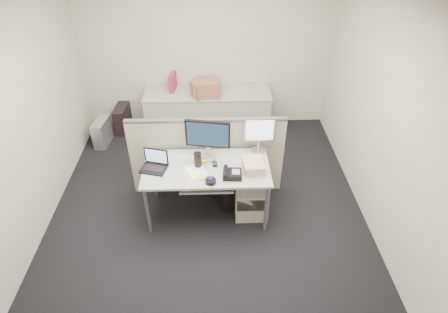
{
  "coord_description": "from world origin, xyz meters",
  "views": [
    {
      "loc": [
        0.1,
        -3.48,
        3.49
      ],
      "look_at": [
        0.21,
        0.15,
        0.77
      ],
      "focal_mm": 30.0,
      "sensor_mm": 36.0,
      "label": 1
    }
  ],
  "objects_px": {
    "laptop": "(153,162)",
    "desk_phone": "(232,174)",
    "desk": "(207,172)",
    "monitor_main": "(208,140)"
  },
  "relations": [
    {
      "from": "desk",
      "to": "laptop",
      "type": "xyz_separation_m",
      "value": [
        -0.62,
        -0.02,
        0.18
      ]
    },
    {
      "from": "monitor_main",
      "to": "desk_phone",
      "type": "height_order",
      "value": "monitor_main"
    },
    {
      "from": "monitor_main",
      "to": "desk_phone",
      "type": "xyz_separation_m",
      "value": [
        0.28,
        -0.36,
        -0.23
      ]
    },
    {
      "from": "desk",
      "to": "monitor_main",
      "type": "distance_m",
      "value": 0.38
    },
    {
      "from": "desk_phone",
      "to": "monitor_main",
      "type": "bearing_deg",
      "value": 131.03
    },
    {
      "from": "monitor_main",
      "to": "laptop",
      "type": "bearing_deg",
      "value": -152.84
    },
    {
      "from": "desk",
      "to": "desk_phone",
      "type": "distance_m",
      "value": 0.36
    },
    {
      "from": "monitor_main",
      "to": "laptop",
      "type": "distance_m",
      "value": 0.69
    },
    {
      "from": "laptop",
      "to": "desk_phone",
      "type": "height_order",
      "value": "laptop"
    },
    {
      "from": "monitor_main",
      "to": "desk",
      "type": "bearing_deg",
      "value": -87.32
    }
  ]
}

